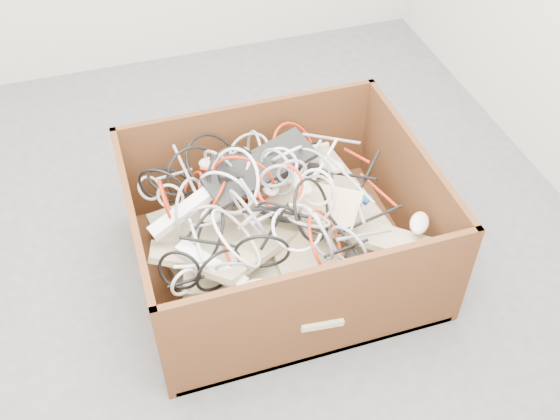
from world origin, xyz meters
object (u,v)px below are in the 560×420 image
object	(u,v)px
cardboard_box	(278,244)
power_strip_right	(211,266)
vga_plug	(364,198)
power_strip_left	(182,212)

from	to	relation	value
cardboard_box	power_strip_right	xyz separation A→B (m)	(-0.31, -0.21, 0.21)
cardboard_box	vga_plug	size ratio (longest dim) A/B	24.67
power_strip_left	vga_plug	bearing A→B (deg)	-30.51
power_strip_left	power_strip_right	distance (m)	0.28
vga_plug	power_strip_right	bearing A→B (deg)	-114.15
cardboard_box	vga_plug	bearing A→B (deg)	-11.63
vga_plug	power_strip_left	bearing A→B (deg)	-138.20
power_strip_left	power_strip_right	xyz separation A→B (m)	(0.04, -0.28, -0.01)
cardboard_box	vga_plug	xyz separation A→B (m)	(0.32, -0.07, 0.22)
cardboard_box	power_strip_right	distance (m)	0.42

